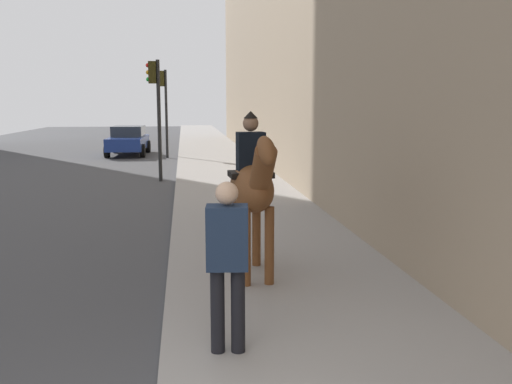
# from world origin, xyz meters

# --- Properties ---
(mounted_horse_near) EXTENTS (2.15, 0.65, 2.33)m
(mounted_horse_near) POSITION_xyz_m (4.42, -1.21, 1.42)
(mounted_horse_near) COLOR brown
(mounted_horse_near) RESTS_ON sidewalk_slab
(pedestrian_greeting) EXTENTS (0.30, 0.42, 1.70)m
(pedestrian_greeting) POSITION_xyz_m (2.05, -0.67, 1.10)
(pedestrian_greeting) COLOR black
(pedestrian_greeting) RESTS_ON sidewalk_slab
(car_near_lane) EXTENTS (4.31, 2.00, 1.44)m
(car_near_lane) POSITION_xyz_m (25.06, 2.45, 0.75)
(car_near_lane) COLOR navy
(car_near_lane) RESTS_ON ground
(traffic_light_near_curb) EXTENTS (0.20, 0.44, 3.93)m
(traffic_light_near_curb) POSITION_xyz_m (15.29, 0.59, 2.63)
(traffic_light_near_curb) COLOR black
(traffic_light_near_curb) RESTS_ON ground
(traffic_light_far_curb) EXTENTS (0.20, 0.44, 4.08)m
(traffic_light_far_curb) POSITION_xyz_m (23.22, 0.58, 2.72)
(traffic_light_far_curb) COLOR black
(traffic_light_far_curb) RESTS_ON ground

